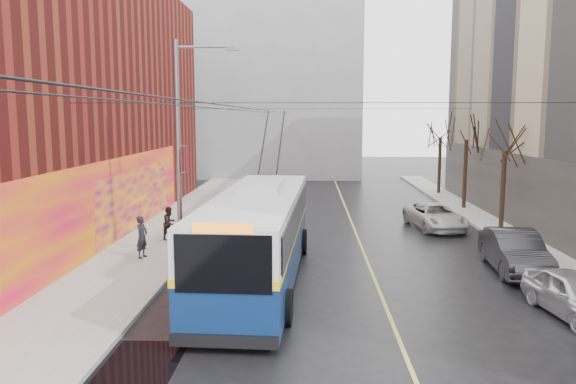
% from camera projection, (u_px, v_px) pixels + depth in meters
% --- Properties ---
extents(ground, '(140.00, 140.00, 0.00)m').
position_uv_depth(ground, '(347.00, 367.00, 13.46)').
color(ground, black).
rests_on(ground, ground).
extents(sidewalk_left, '(4.00, 60.00, 0.15)m').
position_uv_depth(sidewalk_left, '(154.00, 246.00, 25.62)').
color(sidewalk_left, gray).
rests_on(sidewalk_left, ground).
extents(sidewalk_right, '(2.00, 60.00, 0.15)m').
position_uv_depth(sidewalk_right, '(531.00, 249.00, 25.01)').
color(sidewalk_right, gray).
rests_on(sidewalk_right, ground).
extents(lane_line, '(0.12, 50.00, 0.01)m').
position_uv_depth(lane_line, '(359.00, 240.00, 27.27)').
color(lane_line, '#BFB74C').
rests_on(lane_line, ground).
extents(building_far, '(20.50, 12.10, 18.00)m').
position_uv_depth(building_far, '(259.00, 86.00, 57.01)').
color(building_far, gray).
rests_on(building_far, ground).
extents(streetlight_pole, '(2.65, 0.60, 9.00)m').
position_uv_depth(streetlight_pole, '(182.00, 144.00, 22.93)').
color(streetlight_pole, slate).
rests_on(streetlight_pole, ground).
extents(catenary_wires, '(18.00, 60.00, 0.22)m').
position_uv_depth(catenary_wires, '(276.00, 110.00, 27.33)').
color(catenary_wires, black).
extents(tree_near, '(3.20, 3.20, 6.40)m').
position_uv_depth(tree_near, '(506.00, 136.00, 28.31)').
color(tree_near, black).
rests_on(tree_near, ground).
extents(tree_mid, '(3.20, 3.20, 6.68)m').
position_uv_depth(tree_mid, '(467.00, 127.00, 35.20)').
color(tree_mid, black).
rests_on(tree_mid, ground).
extents(tree_far, '(3.20, 3.20, 6.57)m').
position_uv_depth(tree_far, '(441.00, 127.00, 42.15)').
color(tree_far, black).
rests_on(tree_far, ground).
extents(puddle, '(2.30, 2.82, 0.01)m').
position_uv_depth(puddle, '(131.00, 364.00, 13.59)').
color(puddle, black).
rests_on(puddle, ground).
extents(pigeons_flying, '(3.28, 2.01, 2.40)m').
position_uv_depth(pigeons_flying, '(266.00, 72.00, 22.35)').
color(pigeons_flying, slate).
extents(trolleybus, '(3.52, 13.21, 6.21)m').
position_uv_depth(trolleybus, '(258.00, 234.00, 20.22)').
color(trolleybus, navy).
rests_on(trolleybus, ground).
extents(parked_car_a, '(2.11, 4.16, 1.36)m').
position_uv_depth(parked_car_a, '(575.00, 295.00, 16.72)').
color(parked_car_a, silver).
rests_on(parked_car_a, ground).
extents(parked_car_b, '(2.00, 4.94, 1.60)m').
position_uv_depth(parked_car_b, '(515.00, 251.00, 21.56)').
color(parked_car_b, '#28282B').
rests_on(parked_car_b, ground).
extents(parked_car_c, '(2.95, 5.09, 1.33)m').
position_uv_depth(parked_car_c, '(435.00, 216.00, 29.84)').
color(parked_car_c, '#BCBCBE').
rests_on(parked_car_c, ground).
extents(following_car, '(2.04, 4.89, 1.66)m').
position_uv_depth(following_car, '(270.00, 201.00, 34.13)').
color(following_car, '#BABABF').
rests_on(following_car, ground).
extents(pedestrian_a, '(0.56, 0.72, 1.74)m').
position_uv_depth(pedestrian_a, '(142.00, 237.00, 23.09)').
color(pedestrian_a, black).
rests_on(pedestrian_a, sidewalk_left).
extents(pedestrian_b, '(0.84, 0.93, 1.57)m').
position_uv_depth(pedestrian_b, '(170.00, 223.00, 26.59)').
color(pedestrian_b, black).
rests_on(pedestrian_b, sidewalk_left).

